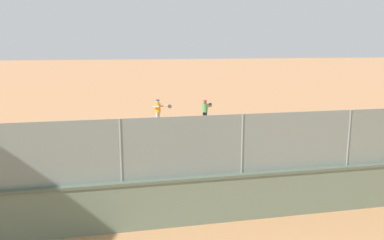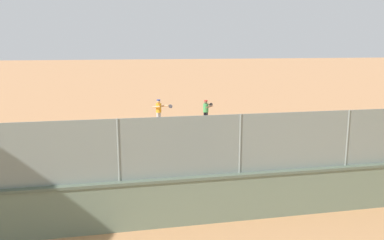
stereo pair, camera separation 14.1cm
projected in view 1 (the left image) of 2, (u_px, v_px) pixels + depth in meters
name	position (u px, v px, depth m)	size (l,w,h in m)	color
ground_plane	(137.00, 129.00, 23.00)	(260.00, 260.00, 0.00)	tan
perimeter_wall	(184.00, 200.00, 10.55)	(23.59, 1.30, 1.37)	slate
fence_panel_on_wall	(184.00, 147.00, 10.26)	(23.17, 0.90, 1.67)	gray
player_baseline_waiting	(205.00, 110.00, 24.52)	(0.88, 1.02, 1.49)	black
player_near_wall_returning	(158.00, 110.00, 24.07)	(1.22, 0.71, 1.59)	#B2B2B2
sports_ball	(208.00, 124.00, 24.05)	(0.20, 0.20, 0.20)	yellow
courtside_bench	(42.00, 201.00, 11.03)	(1.61, 0.44, 0.87)	gray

